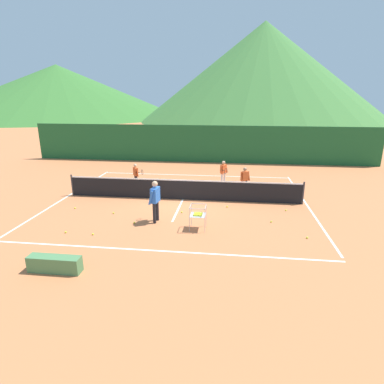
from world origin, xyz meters
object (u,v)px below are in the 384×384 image
object	(u,v)px
ball_cart	(198,214)
tennis_ball_1	(307,238)
tennis_ball_5	(182,212)
tennis_ball_8	(66,232)
tennis_ball_3	(271,222)
tennis_ball_9	(75,208)
student_1	(224,170)
tennis_ball_2	(93,234)
tennis_net	(183,189)
tennis_ball_6	(113,213)
instructor	(155,198)
tennis_ball_0	(227,207)
student_0	(136,173)
tennis_ball_4	(286,210)
courtside_bench	(55,264)
student_2	(245,178)
tennis_ball_7	(134,223)

from	to	relation	value
ball_cart	tennis_ball_1	bearing A→B (deg)	-5.49
tennis_ball_5	tennis_ball_8	distance (m)	4.60
tennis_ball_3	tennis_ball_9	bearing A→B (deg)	176.26
student_1	tennis_ball_1	bearing A→B (deg)	-64.93
tennis_ball_3	tennis_ball_5	size ratio (longest dim) A/B	1.00
tennis_ball_2	tennis_ball_5	size ratio (longest dim) A/B	1.00
student_1	ball_cart	bearing A→B (deg)	-96.92
tennis_net	tennis_ball_6	size ratio (longest dim) A/B	162.85
tennis_ball_5	tennis_ball_9	distance (m)	4.71
instructor	tennis_ball_8	size ratio (longest dim) A/B	24.24
tennis_ball_0	tennis_ball_1	xyz separation A→B (m)	(2.80, -2.87, 0.00)
student_1	student_0	bearing A→B (deg)	-168.09
tennis_net	student_0	bearing A→B (deg)	146.01
ball_cart	tennis_ball_8	distance (m)	4.82
tennis_ball_1	tennis_ball_5	world-z (taller)	same
student_1	ball_cart	size ratio (longest dim) A/B	1.48
tennis_net	student_0	size ratio (longest dim) A/B	8.84
instructor	tennis_ball_4	xyz separation A→B (m)	(5.26, 1.84, -0.96)
tennis_ball_4	tennis_ball_3	bearing A→B (deg)	-118.94
tennis_ball_3	tennis_ball_6	distance (m)	6.46
student_0	courtside_bench	size ratio (longest dim) A/B	0.84
student_2	tennis_ball_0	bearing A→B (deg)	-110.09
instructor	courtside_bench	distance (m)	4.47
instructor	tennis_ball_2	size ratio (longest dim) A/B	24.24
instructor	student_2	bearing A→B (deg)	49.67
tennis_ball_4	tennis_ball_2	bearing A→B (deg)	-155.11
instructor	tennis_ball_5	distance (m)	1.67
student_2	tennis_ball_6	size ratio (longest dim) A/B	19.80
student_1	tennis_ball_0	bearing A→B (deg)	-85.60
tennis_ball_6	student_1	bearing A→B (deg)	49.10
student_1	tennis_ball_3	bearing A→B (deg)	-69.02
tennis_ball_8	instructor	bearing A→B (deg)	26.03
tennis_ball_0	tennis_ball_5	distance (m)	2.11
tennis_net	student_2	bearing A→B (deg)	24.91
courtside_bench	student_1	bearing A→B (deg)	65.37
tennis_ball_0	tennis_ball_9	world-z (taller)	same
tennis_net	courtside_bench	xyz separation A→B (m)	(-2.60, -6.78, -0.27)
ball_cart	tennis_ball_7	world-z (taller)	ball_cart
tennis_net	tennis_ball_9	distance (m)	4.88
tennis_ball_3	tennis_ball_8	size ratio (longest dim) A/B	1.00
tennis_net	instructor	world-z (taller)	instructor
student_1	tennis_ball_0	size ratio (longest dim) A/B	19.51
student_0	tennis_ball_1	distance (m)	9.60
tennis_ball_1	student_1	bearing A→B (deg)	115.07
tennis_ball_3	tennis_ball_4	distance (m)	1.59
tennis_net	student_2	world-z (taller)	student_2
student_1	tennis_ball_1	world-z (taller)	student_1
tennis_ball_7	student_0	bearing A→B (deg)	105.55
instructor	tennis_ball_2	distance (m)	2.63
tennis_ball_0	tennis_ball_6	size ratio (longest dim) A/B	1.00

